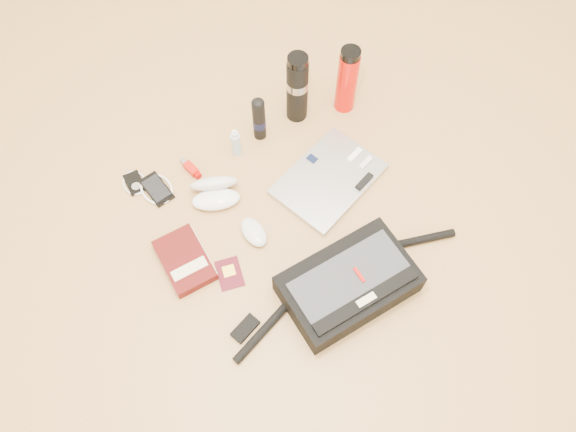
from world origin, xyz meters
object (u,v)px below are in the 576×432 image
at_px(thermos_red, 347,80).
at_px(laptop, 329,179).
at_px(messenger_bag, 348,284).
at_px(book, 185,260).
at_px(thermos_black, 297,88).

bearing_deg(thermos_red, laptop, -133.61).
xyz_separation_m(messenger_bag, book, (-0.39, 0.36, -0.03)).
bearing_deg(thermos_black, thermos_red, -18.84).
bearing_deg(thermos_red, thermos_black, 161.16).
height_order(laptop, thermos_red, thermos_red).
relative_size(book, thermos_red, 0.76).
bearing_deg(thermos_black, book, -153.38).
height_order(messenger_bag, thermos_black, thermos_black).
bearing_deg(laptop, thermos_red, 29.61).
xyz_separation_m(book, thermos_red, (0.81, 0.26, 0.12)).
distance_m(book, thermos_black, 0.72).
bearing_deg(book, thermos_black, 28.95).
xyz_separation_m(messenger_bag, thermos_red, (0.42, 0.62, 0.09)).
distance_m(laptop, thermos_black, 0.34).
relative_size(laptop, book, 1.94).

